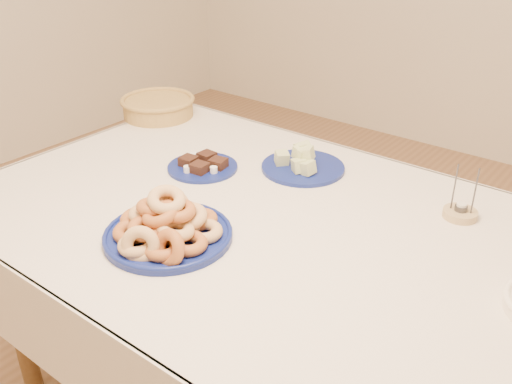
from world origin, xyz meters
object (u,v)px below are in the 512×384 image
dining_table (267,251)px  brownie_plate (203,166)px  candle_holder (460,213)px  wicker_basket (158,106)px  donut_platter (167,227)px  melon_plate (302,162)px

dining_table → brownie_plate: size_ratio=7.10×
candle_holder → wicker_basket: bearing=177.8°
donut_platter → melon_plate: size_ratio=1.30×
dining_table → melon_plate: 0.35m
donut_platter → brownie_plate: 0.42m
melon_plate → dining_table: bearing=-72.5°
donut_platter → candle_holder: candle_holder is taller
melon_plate → wicker_basket: bearing=175.4°
melon_plate → candle_holder: (0.50, 0.01, -0.01)m
donut_platter → candle_holder: (0.53, 0.56, -0.02)m
melon_plate → candle_holder: 0.50m
wicker_basket → candle_holder: size_ratio=2.19×
dining_table → wicker_basket: bearing=155.5°
melon_plate → wicker_basket: (-0.71, 0.06, 0.02)m
dining_table → brownie_plate: brownie_plate is taller
dining_table → wicker_basket: size_ratio=5.16×
dining_table → candle_holder: bearing=38.6°
dining_table → brownie_plate: bearing=161.0°
donut_platter → candle_holder: 0.78m
brownie_plate → candle_holder: bearing=15.2°
melon_plate → wicker_basket: 0.71m
brownie_plate → wicker_basket: bearing=151.7°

